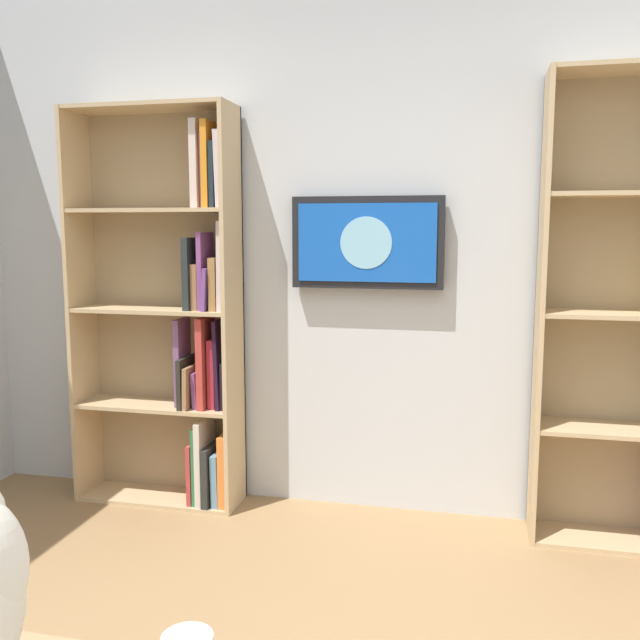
% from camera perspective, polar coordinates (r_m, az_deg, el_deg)
% --- Properties ---
extents(wall_back, '(4.52, 0.06, 2.70)m').
position_cam_1_polar(wall_back, '(3.46, 5.40, 5.95)').
color(wall_back, silver).
rests_on(wall_back, ground).
extents(bookshelf_right, '(0.88, 0.28, 2.06)m').
position_cam_1_polar(bookshelf_right, '(3.63, -11.76, -0.35)').
color(bookshelf_right, tan).
rests_on(bookshelf_right, ground).
extents(wall_mounted_tv, '(0.75, 0.07, 0.45)m').
position_cam_1_polar(wall_mounted_tv, '(3.39, 3.96, 6.47)').
color(wall_mounted_tv, black).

